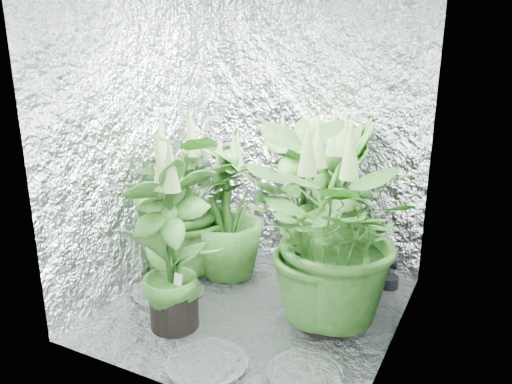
{
  "coord_description": "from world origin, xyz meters",
  "views": [
    {
      "loc": [
        1.21,
        -2.33,
        1.52
      ],
      "look_at": [
        0.01,
        0.0,
        0.72
      ],
      "focal_mm": 35.0,
      "sensor_mm": 36.0,
      "label": 1
    }
  ],
  "objects_px": {
    "plant_e": "(330,233)",
    "circulation_fan": "(385,267)",
    "plant_a": "(184,199)",
    "plant_b": "(302,199)",
    "plant_c": "(336,204)",
    "plant_d": "(227,213)",
    "plant_f": "(171,245)"
  },
  "relations": [
    {
      "from": "plant_c",
      "to": "circulation_fan",
      "type": "bearing_deg",
      "value": 6.86
    },
    {
      "from": "plant_d",
      "to": "circulation_fan",
      "type": "distance_m",
      "value": 1.07
    },
    {
      "from": "plant_b",
      "to": "plant_f",
      "type": "distance_m",
      "value": 1.07
    },
    {
      "from": "plant_b",
      "to": "plant_c",
      "type": "distance_m",
      "value": 0.26
    },
    {
      "from": "plant_f",
      "to": "circulation_fan",
      "type": "distance_m",
      "value": 1.4
    },
    {
      "from": "plant_a",
      "to": "circulation_fan",
      "type": "distance_m",
      "value": 1.37
    },
    {
      "from": "plant_d",
      "to": "plant_f",
      "type": "height_order",
      "value": "plant_f"
    },
    {
      "from": "plant_a",
      "to": "plant_d",
      "type": "xyz_separation_m",
      "value": [
        0.3,
        0.06,
        -0.07
      ]
    },
    {
      "from": "plant_f",
      "to": "plant_e",
      "type": "bearing_deg",
      "value": 28.21
    },
    {
      "from": "plant_a",
      "to": "plant_d",
      "type": "relative_size",
      "value": 1.12
    },
    {
      "from": "plant_d",
      "to": "plant_f",
      "type": "bearing_deg",
      "value": -86.35
    },
    {
      "from": "plant_e",
      "to": "circulation_fan",
      "type": "relative_size",
      "value": 3.92
    },
    {
      "from": "plant_a",
      "to": "plant_c",
      "type": "relative_size",
      "value": 0.97
    },
    {
      "from": "plant_d",
      "to": "plant_a",
      "type": "bearing_deg",
      "value": -167.85
    },
    {
      "from": "plant_b",
      "to": "plant_e",
      "type": "height_order",
      "value": "plant_e"
    },
    {
      "from": "plant_a",
      "to": "plant_c",
      "type": "xyz_separation_m",
      "value": [
        0.92,
        0.35,
        0.0
      ]
    },
    {
      "from": "plant_c",
      "to": "plant_f",
      "type": "distance_m",
      "value": 1.12
    },
    {
      "from": "plant_a",
      "to": "plant_d",
      "type": "height_order",
      "value": "plant_a"
    },
    {
      "from": "plant_c",
      "to": "plant_f",
      "type": "relative_size",
      "value": 1.07
    },
    {
      "from": "plant_e",
      "to": "plant_a",
      "type": "bearing_deg",
      "value": 169.31
    },
    {
      "from": "plant_d",
      "to": "circulation_fan",
      "type": "relative_size",
      "value": 3.06
    },
    {
      "from": "plant_b",
      "to": "plant_c",
      "type": "xyz_separation_m",
      "value": [
        0.25,
        -0.06,
        0.02
      ]
    },
    {
      "from": "plant_d",
      "to": "circulation_fan",
      "type": "bearing_deg",
      "value": 18.92
    },
    {
      "from": "plant_b",
      "to": "plant_a",
      "type": "bearing_deg",
      "value": -148.3
    },
    {
      "from": "plant_c",
      "to": "plant_d",
      "type": "height_order",
      "value": "plant_c"
    },
    {
      "from": "plant_c",
      "to": "circulation_fan",
      "type": "height_order",
      "value": "plant_c"
    },
    {
      "from": "plant_a",
      "to": "plant_b",
      "type": "xyz_separation_m",
      "value": [
        0.67,
        0.42,
        -0.02
      ]
    },
    {
      "from": "plant_e",
      "to": "circulation_fan",
      "type": "distance_m",
      "value": 0.75
    },
    {
      "from": "plant_b",
      "to": "circulation_fan",
      "type": "xyz_separation_m",
      "value": [
        0.59,
        -0.02,
        -0.36
      ]
    },
    {
      "from": "plant_b",
      "to": "plant_d",
      "type": "bearing_deg",
      "value": -136.95
    },
    {
      "from": "plant_b",
      "to": "plant_d",
      "type": "height_order",
      "value": "plant_b"
    },
    {
      "from": "plant_c",
      "to": "plant_d",
      "type": "bearing_deg",
      "value": -155.22
    }
  ]
}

